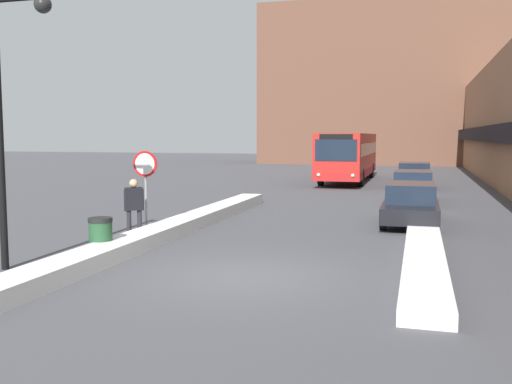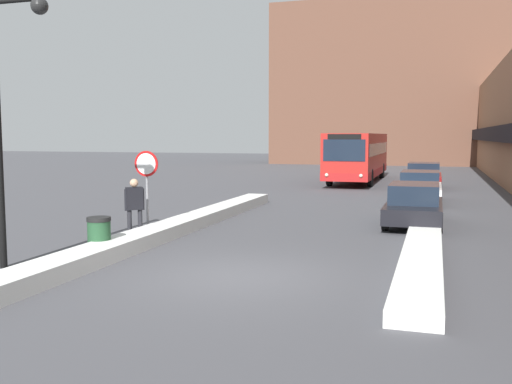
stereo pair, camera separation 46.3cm
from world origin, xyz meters
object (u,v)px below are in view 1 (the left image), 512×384
Objects in this scene: parked_car_front at (411,204)px; stop_sign at (145,174)px; trash_bin at (101,237)px; city_bus at (349,155)px; parked_car_middle at (413,186)px; street_lamp at (10,100)px; parked_car_back at (414,175)px; pedestrian at (134,204)px.

parked_car_front is 1.72× the size of stop_sign.
trash_bin is (-7.20, -7.25, -0.21)m from parked_car_front.
parked_car_front is 4.52× the size of trash_bin.
city_bus is 11.59m from parked_car_middle.
street_lamp is at bearing -132.19° from parked_car_front.
parked_car_back is 19.68m from stop_sign.
stop_sign is (-7.52, -10.99, 1.11)m from parked_car_middle.
parked_car_middle is (0.00, 6.79, 0.01)m from parked_car_front.
city_bus reaches higher than pedestrian.
parked_car_front is at bearing 45.22° from trash_bin.
street_lamp is (-8.20, -9.05, 3.01)m from parked_car_front.
city_bus is 25.04m from trash_bin.
trash_bin is at bearing 60.78° from street_lamp.
stop_sign is 5.25m from street_lamp.
street_lamp reaches higher than city_bus.
parked_car_back is 1.71× the size of stop_sign.
street_lamp is at bearing -144.17° from pedestrian.
stop_sign is 2.62× the size of trash_bin.
parked_car_middle is 0.75× the size of street_lamp.
parked_car_middle is at bearing 55.61° from stop_sign.
city_bus is 22.91m from pedestrian.
stop_sign is at bearing -98.84° from city_bus.
street_lamp is at bearing -117.39° from parked_car_middle.
parked_car_middle reaches higher than parked_car_front.
street_lamp reaches higher than parked_car_front.
parked_car_back is 0.72× the size of street_lamp.
street_lamp reaches higher than trash_bin.
pedestrian reaches higher than parked_car_front.
street_lamp reaches higher than parked_car_middle.
stop_sign is at bearing 52.13° from pedestrian.
city_bus is 6.89× the size of pedestrian.
stop_sign is 3.35m from trash_bin.
pedestrian is (-7.44, -5.09, 0.35)m from parked_car_front.
parked_car_front is 12.58m from street_lamp.
parked_car_middle is 15.78m from trash_bin.
parked_car_front is 2.48× the size of pedestrian.
trash_bin is at bearing -126.94° from pedestrian.
parked_car_front is 1.01× the size of parked_car_back.
parked_car_back reaches higher than parked_car_middle.
pedestrian is (-7.44, -11.88, 0.34)m from parked_car_middle.
street_lamp reaches higher than stop_sign.
parked_car_middle is at bearing 62.61° from street_lamp.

